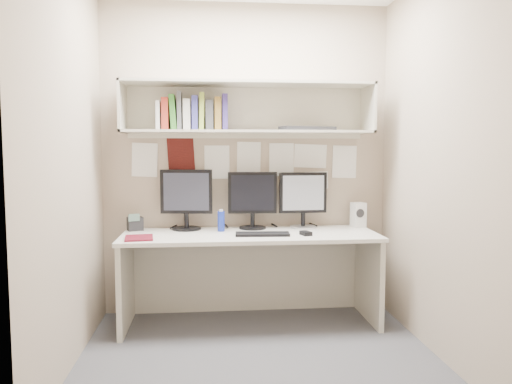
{
  "coord_description": "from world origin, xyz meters",
  "views": [
    {
      "loc": [
        -0.33,
        -3.23,
        1.39
      ],
      "look_at": [
        0.02,
        0.35,
        1.08
      ],
      "focal_mm": 35.0,
      "sensor_mm": 36.0,
      "label": 1
    }
  ],
  "objects": [
    {
      "name": "mouse",
      "position": [
        0.42,
        0.5,
        0.75
      ],
      "size": [
        0.09,
        0.11,
        0.03
      ],
      "primitive_type": "cube",
      "rotation": [
        0.0,
        0.0,
        0.28
      ],
      "color": "black",
      "rests_on": "desk"
    },
    {
      "name": "hutch_tray",
      "position": [
        0.48,
        0.78,
        1.56
      ],
      "size": [
        0.47,
        0.28,
        0.03
      ],
      "primitive_type": "cube",
      "rotation": [
        0.0,
        0.0,
        0.26
      ],
      "color": "black",
      "rests_on": "overhead_hutch"
    },
    {
      "name": "blue_bottle",
      "position": [
        -0.23,
        0.75,
        0.81
      ],
      "size": [
        0.06,
        0.06,
        0.18
      ],
      "color": "navy",
      "rests_on": "desk"
    },
    {
      "name": "wall_front",
      "position": [
        0.0,
        -1.0,
        1.3
      ],
      "size": [
        2.4,
        0.02,
        2.6
      ],
      "primitive_type": "cube",
      "color": "tan",
      "rests_on": "ground"
    },
    {
      "name": "maroon_notebook",
      "position": [
        -0.84,
        0.48,
        0.74
      ],
      "size": [
        0.23,
        0.27,
        0.01
      ],
      "primitive_type": "cube",
      "rotation": [
        0.0,
        0.0,
        0.12
      ],
      "color": "#590F1C",
      "rests_on": "desk"
    },
    {
      "name": "monitor_center",
      "position": [
        0.04,
        0.87,
        0.99
      ],
      "size": [
        0.41,
        0.22,
        0.47
      ],
      "rotation": [
        0.0,
        0.0,
        -0.07
      ],
      "color": "black",
      "rests_on": "desk"
    },
    {
      "name": "wall_left",
      "position": [
        -1.2,
        0.0,
        1.3
      ],
      "size": [
        0.02,
        2.0,
        2.6
      ],
      "primitive_type": "cube",
      "color": "tan",
      "rests_on": "ground"
    },
    {
      "name": "monitor_right",
      "position": [
        0.47,
        0.87,
        0.98
      ],
      "size": [
        0.4,
        0.22,
        0.47
      ],
      "rotation": [
        0.0,
        0.0,
        0.04
      ],
      "color": "#A5A5AA",
      "rests_on": "desk"
    },
    {
      "name": "monitor_left",
      "position": [
        -0.5,
        0.87,
        1.0
      ],
      "size": [
        0.42,
        0.23,
        0.49
      ],
      "rotation": [
        0.0,
        0.0,
        -0.12
      ],
      "color": "black",
      "rests_on": "desk"
    },
    {
      "name": "wall_back",
      "position": [
        0.0,
        1.0,
        1.3
      ],
      "size": [
        2.4,
        0.02,
        2.6
      ],
      "primitive_type": "cube",
      "color": "tan",
      "rests_on": "ground"
    },
    {
      "name": "keyboard",
      "position": [
        0.09,
        0.53,
        0.74
      ],
      "size": [
        0.42,
        0.17,
        0.02
      ],
      "primitive_type": "cube",
      "rotation": [
        0.0,
        0.0,
        -0.07
      ],
      "color": "black",
      "rests_on": "desk"
    },
    {
      "name": "floor",
      "position": [
        0.0,
        0.0,
        0.0
      ],
      "size": [
        2.4,
        2.0,
        0.01
      ],
      "primitive_type": "cube",
      "color": "#444449",
      "rests_on": "ground"
    },
    {
      "name": "book_stack",
      "position": [
        -0.44,
        0.82,
        1.67
      ],
      "size": [
        0.56,
        0.19,
        0.3
      ],
      "color": "silver",
      "rests_on": "overhead_hutch"
    },
    {
      "name": "overhead_hutch",
      "position": [
        0.0,
        0.86,
        1.72
      ],
      "size": [
        2.0,
        0.38,
        0.4
      ],
      "color": "beige",
      "rests_on": "wall_back"
    },
    {
      "name": "wall_right",
      "position": [
        1.2,
        0.0,
        1.3
      ],
      "size": [
        0.02,
        2.0,
        2.6
      ],
      "primitive_type": "cube",
      "color": "tan",
      "rests_on": "ground"
    },
    {
      "name": "desk",
      "position": [
        0.0,
        0.65,
        0.37
      ],
      "size": [
        2.0,
        0.7,
        0.73
      ],
      "color": "beige",
      "rests_on": "floor"
    },
    {
      "name": "speaker",
      "position": [
        0.94,
        0.86,
        0.83
      ],
      "size": [
        0.12,
        0.13,
        0.21
      ],
      "rotation": [
        0.0,
        0.0,
        0.2
      ],
      "color": "silver",
      "rests_on": "desk"
    },
    {
      "name": "desk_phone",
      "position": [
        -0.92,
        0.86,
        0.79
      ],
      "size": [
        0.14,
        0.14,
        0.14
      ],
      "rotation": [
        0.0,
        0.0,
        0.37
      ],
      "color": "black",
      "rests_on": "desk"
    },
    {
      "name": "pinned_papers",
      "position": [
        0.0,
        0.99,
        1.25
      ],
      "size": [
        1.92,
        0.01,
        0.48
      ],
      "primitive_type": null,
      "color": "white",
      "rests_on": "wall_back"
    }
  ]
}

